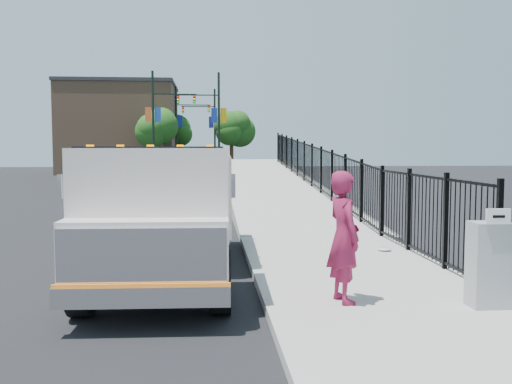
{
  "coord_description": "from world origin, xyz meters",
  "views": [
    {
      "loc": [
        -0.98,
        -10.45,
        2.46
      ],
      "look_at": [
        0.09,
        2.0,
        1.46
      ],
      "focal_mm": 40.0,
      "sensor_mm": 36.0,
      "label": 1
    }
  ],
  "objects": [
    {
      "name": "ground",
      "position": [
        0.0,
        0.0,
        0.0
      ],
      "size": [
        120.0,
        120.0,
        0.0
      ],
      "primitive_type": "plane",
      "color": "black",
      "rests_on": "ground"
    },
    {
      "name": "sidewalk",
      "position": [
        1.93,
        -2.0,
        0.06
      ],
      "size": [
        3.55,
        12.0,
        0.12
      ],
      "primitive_type": "cube",
      "color": "#9E998E",
      "rests_on": "ground"
    },
    {
      "name": "curb",
      "position": [
        0.0,
        -2.0,
        0.08
      ],
      "size": [
        0.3,
        12.0,
        0.16
      ],
      "primitive_type": "cube",
      "color": "#ADAAA3",
      "rests_on": "ground"
    },
    {
      "name": "ramp",
      "position": [
        2.12,
        16.0,
        0.0
      ],
      "size": [
        3.95,
        24.06,
        3.19
      ],
      "primitive_type": "cube",
      "rotation": [
        0.06,
        0.0,
        0.0
      ],
      "color": "#9E998E",
      "rests_on": "ground"
    },
    {
      "name": "iron_fence",
      "position": [
        3.55,
        12.0,
        0.9
      ],
      "size": [
        0.1,
        28.0,
        1.8
      ],
      "primitive_type": "cube",
      "color": "black",
      "rests_on": "ground"
    },
    {
      "name": "truck",
      "position": [
        -1.72,
        0.33,
        1.4
      ],
      "size": [
        2.59,
        7.33,
        2.49
      ],
      "rotation": [
        0.0,
        0.0,
        -0.03
      ],
      "color": "black",
      "rests_on": "ground"
    },
    {
      "name": "worker",
      "position": [
        1.05,
        -2.14,
        1.11
      ],
      "size": [
        0.61,
        0.8,
        1.98
      ],
      "primitive_type": "imported",
      "rotation": [
        0.0,
        0.0,
        1.77
      ],
      "color": "maroon",
      "rests_on": "sidewalk"
    },
    {
      "name": "utility_cabinet",
      "position": [
        3.1,
        -2.58,
        0.75
      ],
      "size": [
        0.55,
        0.4,
        1.25
      ],
      "primitive_type": "cube",
      "color": "gray",
      "rests_on": "sidewalk"
    },
    {
      "name": "arrow_sign",
      "position": [
        3.1,
        -2.8,
        1.48
      ],
      "size": [
        0.35,
        0.04,
        0.22
      ],
      "primitive_type": "cube",
      "color": "white",
      "rests_on": "utility_cabinet"
    },
    {
      "name": "debris",
      "position": [
        2.98,
        1.92,
        0.16
      ],
      "size": [
        0.31,
        0.31,
        0.08
      ],
      "primitive_type": "ellipsoid",
      "color": "silver",
      "rests_on": "sidewalk"
    },
    {
      "name": "light_pole_0",
      "position": [
        -4.64,
        32.32,
        4.36
      ],
      "size": [
        3.77,
        0.22,
        8.0
      ],
      "color": "black",
      "rests_on": "ground"
    },
    {
      "name": "light_pole_1",
      "position": [
        -0.4,
        32.85,
        4.36
      ],
      "size": [
        3.78,
        0.22,
        8.0
      ],
      "color": "black",
      "rests_on": "ground"
    },
    {
      "name": "light_pole_2",
      "position": [
        -3.54,
        43.18,
        4.36
      ],
      "size": [
        3.77,
        0.22,
        8.0
      ],
      "color": "black",
      "rests_on": "ground"
    },
    {
      "name": "light_pole_3",
      "position": [
        -0.54,
        45.16,
        4.36
      ],
      "size": [
        3.78,
        0.22,
        8.0
      ],
      "color": "black",
      "rests_on": "ground"
    },
    {
      "name": "tree_0",
      "position": [
        -4.75,
        36.99,
        3.97
      ],
      "size": [
        3.04,
        3.04,
        5.52
      ],
      "color": "#382314",
      "rests_on": "ground"
    },
    {
      "name": "tree_1",
      "position": [
        1.23,
        41.45,
        3.95
      ],
      "size": [
        2.63,
        2.63,
        5.32
      ],
      "color": "#382314",
      "rests_on": "ground"
    },
    {
      "name": "tree_2",
      "position": [
        -3.96,
        46.29,
        3.95
      ],
      "size": [
        2.76,
        2.76,
        5.38
      ],
      "color": "#382314",
      "rests_on": "ground"
    },
    {
      "name": "building",
      "position": [
        -9.0,
        44.0,
        4.0
      ],
      "size": [
        10.0,
        10.0,
        8.0
      ],
      "primitive_type": "cube",
      "color": "#8C664C",
      "rests_on": "ground"
    }
  ]
}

